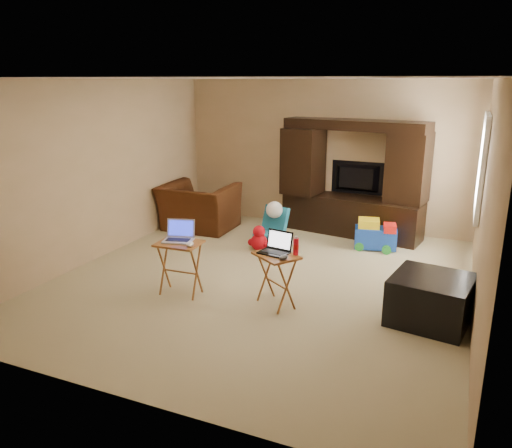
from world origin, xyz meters
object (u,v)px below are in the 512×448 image
at_px(mouse_left, 190,244).
at_px(mouse_right, 284,257).
at_px(tray_table_left, 180,268).
at_px(child_rocker, 271,226).
at_px(entertainment_center, 353,178).
at_px(laptop_right, 274,243).
at_px(plush_toy, 259,238).
at_px(ottoman, 431,299).
at_px(laptop_left, 178,232).
at_px(push_toy, 376,234).
at_px(tray_table_right, 276,280).
at_px(television, 356,178).
at_px(recliner, 199,207).
at_px(water_bottle, 296,247).

relative_size(mouse_left, mouse_right, 1.06).
xyz_separation_m(tray_table_left, mouse_left, (0.19, -0.07, 0.35)).
relative_size(child_rocker, mouse_left, 4.35).
xyz_separation_m(entertainment_center, laptop_right, (-0.20, -3.05, -0.21)).
relative_size(entertainment_center, plush_toy, 5.86).
height_order(ottoman, laptop_left, laptop_left).
distance_m(push_toy, tray_table_right, 2.53).
bearing_deg(tray_table_right, mouse_right, -8.17).
relative_size(television, tray_table_left, 1.47).
height_order(plush_toy, mouse_right, mouse_right).
bearing_deg(tray_table_right, laptop_right, -172.03).
bearing_deg(entertainment_center, mouse_right, -81.25).
distance_m(entertainment_center, recliner, 2.63).
relative_size(television, laptop_right, 2.98).
xyz_separation_m(plush_toy, water_bottle, (1.12, -1.61, 0.51)).
relative_size(recliner, tray_table_left, 1.83).
xyz_separation_m(ottoman, water_bottle, (-1.45, -0.19, 0.46)).
height_order(entertainment_center, laptop_left, entertainment_center).
distance_m(push_toy, ottoman, 2.37).
distance_m(entertainment_center, water_bottle, 3.00).
height_order(entertainment_center, child_rocker, entertainment_center).
bearing_deg(entertainment_center, push_toy, -41.16).
xyz_separation_m(push_toy, laptop_left, (-1.88, -2.56, 0.53)).
bearing_deg(water_bottle, mouse_left, -165.48).
xyz_separation_m(child_rocker, mouse_right, (1.00, -2.20, 0.35)).
height_order(child_rocker, water_bottle, water_bottle).
bearing_deg(entertainment_center, recliner, -154.02).
relative_size(push_toy, mouse_right, 5.04).
relative_size(recliner, child_rocker, 2.08).
xyz_separation_m(ottoman, tray_table_right, (-1.65, -0.27, 0.06)).
distance_m(television, laptop_left, 3.68).
relative_size(child_rocker, plush_toy, 1.46).
xyz_separation_m(television, mouse_left, (-1.13, -3.52, -0.22)).
relative_size(push_toy, mouse_left, 4.75).
distance_m(child_rocker, water_bottle, 2.31).
xyz_separation_m(television, mouse_right, (-0.03, -3.42, -0.26)).
height_order(plush_toy, laptop_right, laptop_right).
relative_size(laptop_left, laptop_right, 1.06).
bearing_deg(mouse_left, laptop_left, 155.56).
xyz_separation_m(plush_toy, tray_table_left, (-0.25, -1.84, 0.13)).
xyz_separation_m(plush_toy, push_toy, (1.60, 0.75, 0.04)).
height_order(tray_table_left, tray_table_right, tray_table_left).
bearing_deg(push_toy, entertainment_center, 117.88).
relative_size(recliner, laptop_right, 3.72).
bearing_deg(ottoman, laptop_left, -172.08).
relative_size(mouse_left, water_bottle, 0.70).
height_order(recliner, laptop_right, laptop_right).
bearing_deg(mouse_right, mouse_left, -174.61).
height_order(entertainment_center, plush_toy, entertainment_center).
relative_size(television, recliner, 0.80).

